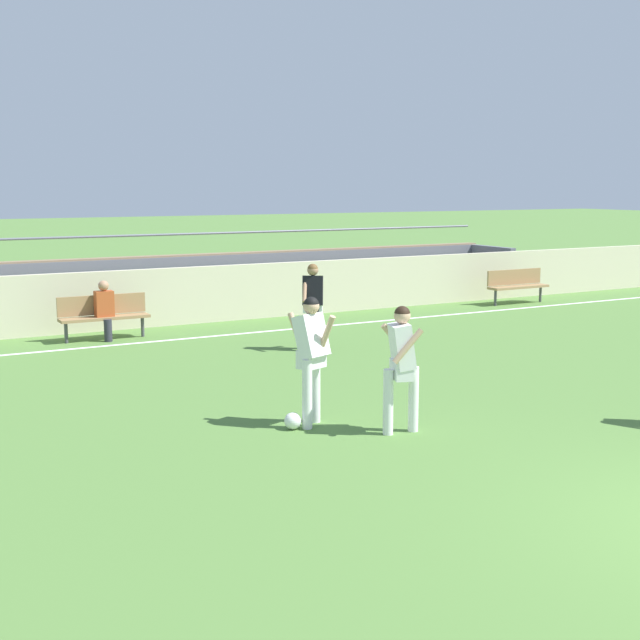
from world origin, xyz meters
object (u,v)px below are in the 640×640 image
object	(u,v)px
player_white_wide_right	(402,358)
soccer_ball	(293,421)
bleacher_stand	(220,280)
player_white_pressing_high	(311,349)
bench_near_wall_gap	(103,313)
bench_far_left	(517,283)
spectator_seated	(105,306)
player_dark_wide_left	(313,299)

from	to	relation	value
player_white_wide_right	soccer_ball	world-z (taller)	player_white_wide_right
bleacher_stand	player_white_pressing_high	size ratio (longest dim) A/B	10.40
bench_near_wall_gap	soccer_ball	size ratio (longest dim) A/B	8.18
bench_far_left	player_white_pressing_high	world-z (taller)	player_white_pressing_high
bench_near_wall_gap	player_white_pressing_high	world-z (taller)	player_white_pressing_high
bench_far_left	spectator_seated	size ratio (longest dim) A/B	1.49
bleacher_stand	player_dark_wide_left	bearing A→B (deg)	-95.64
soccer_ball	spectator_seated	bearing A→B (deg)	92.77
player_white_pressing_high	player_dark_wide_left	xyz separation A→B (m)	(2.50, 4.55, -0.03)
player_white_wide_right	player_dark_wide_left	bearing A→B (deg)	72.73
soccer_ball	player_white_wide_right	bearing A→B (deg)	-35.64
spectator_seated	player_white_pressing_high	distance (m)	7.54
spectator_seated	player_dark_wide_left	bearing A→B (deg)	-43.05
spectator_seated	player_white_wide_right	world-z (taller)	player_white_wide_right
player_white_wide_right	soccer_ball	xyz separation A→B (m)	(-1.12, 0.80, -0.85)
bench_near_wall_gap	bench_far_left	bearing A→B (deg)	0.00
spectator_seated	soccer_ball	distance (m)	7.58
bleacher_stand	player_white_wide_right	size ratio (longest dim) A/B	10.84
bleacher_stand	bench_near_wall_gap	size ratio (longest dim) A/B	9.79
bleacher_stand	bench_near_wall_gap	world-z (taller)	bleacher_stand
player_dark_wide_left	player_white_pressing_high	bearing A→B (deg)	-118.82
spectator_seated	bleacher_stand	bearing A→B (deg)	38.67
bench_far_left	soccer_ball	size ratio (longest dim) A/B	8.18
bleacher_stand	soccer_ball	bearing A→B (deg)	-107.80
soccer_ball	player_dark_wide_left	bearing A→B (deg)	58.63
bench_far_left	bench_near_wall_gap	xyz separation A→B (m)	(-10.99, 0.00, 0.00)
player_white_wide_right	player_dark_wide_left	size ratio (longest dim) A/B	0.99
player_white_pressing_high	player_dark_wide_left	size ratio (longest dim) A/B	1.03
bench_far_left	spectator_seated	xyz separation A→B (m)	(-10.99, -0.12, 0.16)
bleacher_stand	player_white_pressing_high	distance (m)	10.96
bench_near_wall_gap	player_dark_wide_left	bearing A→B (deg)	-44.15
bench_far_left	player_white_wide_right	xyz separation A→B (m)	(-9.50, -8.47, 0.42)
bench_far_left	player_white_wide_right	bearing A→B (deg)	-138.27
bench_far_left	player_dark_wide_left	world-z (taller)	player_dark_wide_left
bleacher_stand	bench_far_left	xyz separation A→B (m)	(7.23, -2.89, -0.20)
player_white_pressing_high	player_white_wide_right	xyz separation A→B (m)	(0.82, -0.85, -0.05)
bleacher_stand	soccer_ball	distance (m)	11.11
bench_near_wall_gap	player_white_wide_right	distance (m)	8.61
soccer_ball	player_white_pressing_high	bearing A→B (deg)	9.04
bench_near_wall_gap	spectator_seated	xyz separation A→B (m)	(0.00, -0.12, 0.16)
player_white_pressing_high	soccer_ball	size ratio (longest dim) A/B	7.70
bleacher_stand	player_dark_wide_left	xyz separation A→B (m)	(-0.59, -5.96, 0.23)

